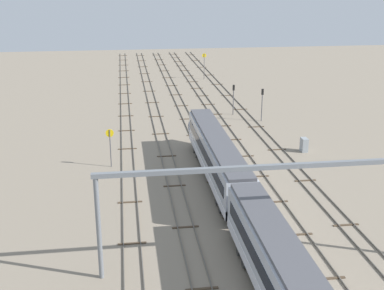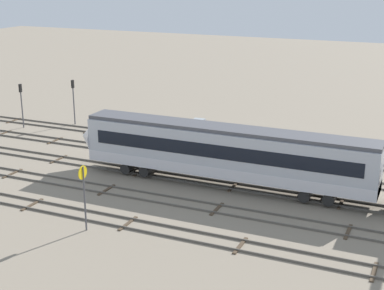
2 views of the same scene
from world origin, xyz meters
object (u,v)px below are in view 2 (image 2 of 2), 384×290
(signal_light_trackside_approach, at_px, (21,99))
(relay_cabinet, at_px, (199,127))
(speed_sign_far_trackside, at_px, (84,188))
(signal_light_trackside_departure, at_px, (73,96))

(signal_light_trackside_approach, bearing_deg, relay_cabinet, -165.00)
(speed_sign_far_trackside, distance_m, relay_cabinet, 24.57)
(signal_light_trackside_approach, bearing_deg, speed_sign_far_trackside, 137.69)
(signal_light_trackside_departure, bearing_deg, relay_cabinet, -173.88)
(relay_cabinet, bearing_deg, speed_sign_far_trackside, 94.93)
(speed_sign_far_trackside, relative_size, relay_cabinet, 2.58)
(speed_sign_far_trackside, xyz_separation_m, relay_cabinet, (2.10, -24.38, -2.14))
(signal_light_trackside_departure, relative_size, relay_cabinet, 2.85)
(signal_light_trackside_departure, xyz_separation_m, relay_cabinet, (-14.69, -1.57, -2.40))
(signal_light_trackside_departure, height_order, relay_cabinet, signal_light_trackside_departure)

